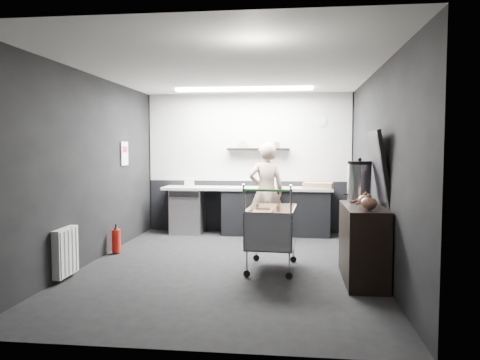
# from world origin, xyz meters

# --- Properties ---
(floor) EXTENTS (5.50, 5.50, 0.00)m
(floor) POSITION_xyz_m (0.00, 0.00, 0.00)
(floor) COLOR black
(floor) RESTS_ON ground
(ceiling) EXTENTS (5.50, 5.50, 0.00)m
(ceiling) POSITION_xyz_m (0.00, 0.00, 2.70)
(ceiling) COLOR silver
(ceiling) RESTS_ON wall_back
(wall_back) EXTENTS (5.50, 0.00, 5.50)m
(wall_back) POSITION_xyz_m (0.00, 2.75, 1.35)
(wall_back) COLOR black
(wall_back) RESTS_ON floor
(wall_front) EXTENTS (5.50, 0.00, 5.50)m
(wall_front) POSITION_xyz_m (0.00, -2.75, 1.35)
(wall_front) COLOR black
(wall_front) RESTS_ON floor
(wall_left) EXTENTS (0.00, 5.50, 5.50)m
(wall_left) POSITION_xyz_m (-2.00, 0.00, 1.35)
(wall_left) COLOR black
(wall_left) RESTS_ON floor
(wall_right) EXTENTS (0.00, 5.50, 5.50)m
(wall_right) POSITION_xyz_m (2.00, 0.00, 1.35)
(wall_right) COLOR black
(wall_right) RESTS_ON floor
(kitchen_wall_panel) EXTENTS (3.95, 0.02, 1.70)m
(kitchen_wall_panel) POSITION_xyz_m (0.00, 2.73, 1.85)
(kitchen_wall_panel) COLOR #BAB9B5
(kitchen_wall_panel) RESTS_ON wall_back
(dado_panel) EXTENTS (3.95, 0.02, 1.00)m
(dado_panel) POSITION_xyz_m (0.00, 2.73, 0.50)
(dado_panel) COLOR black
(dado_panel) RESTS_ON wall_back
(floating_shelf) EXTENTS (1.20, 0.22, 0.04)m
(floating_shelf) POSITION_xyz_m (0.20, 2.62, 1.62)
(floating_shelf) COLOR black
(floating_shelf) RESTS_ON wall_back
(wall_clock) EXTENTS (0.20, 0.03, 0.20)m
(wall_clock) POSITION_xyz_m (1.40, 2.72, 2.15)
(wall_clock) COLOR silver
(wall_clock) RESTS_ON wall_back
(poster) EXTENTS (0.02, 0.30, 0.40)m
(poster) POSITION_xyz_m (-1.98, 1.30, 1.55)
(poster) COLOR white
(poster) RESTS_ON wall_left
(poster_red_band) EXTENTS (0.02, 0.22, 0.10)m
(poster_red_band) POSITION_xyz_m (-1.98, 1.30, 1.62)
(poster_red_band) COLOR red
(poster_red_band) RESTS_ON poster
(radiator) EXTENTS (0.10, 0.50, 0.60)m
(radiator) POSITION_xyz_m (-1.94, -0.90, 0.35)
(radiator) COLOR silver
(radiator) RESTS_ON wall_left
(ceiling_strip) EXTENTS (2.40, 0.20, 0.04)m
(ceiling_strip) POSITION_xyz_m (0.00, 1.85, 2.67)
(ceiling_strip) COLOR white
(ceiling_strip) RESTS_ON ceiling
(prep_counter) EXTENTS (3.20, 0.61, 0.90)m
(prep_counter) POSITION_xyz_m (0.14, 2.42, 0.46)
(prep_counter) COLOR black
(prep_counter) RESTS_ON floor
(person) EXTENTS (0.69, 0.51, 1.73)m
(person) POSITION_xyz_m (0.40, 1.97, 0.87)
(person) COLOR beige
(person) RESTS_ON floor
(shopping_cart) EXTENTS (0.67, 1.06, 1.14)m
(shopping_cart) POSITION_xyz_m (0.59, -0.12, 0.55)
(shopping_cart) COLOR silver
(shopping_cart) RESTS_ON floor
(sideboard) EXTENTS (0.53, 1.25, 1.87)m
(sideboard) POSITION_xyz_m (1.76, -0.49, 0.59)
(sideboard) COLOR black
(sideboard) RESTS_ON floor
(fire_extinguisher) EXTENTS (0.13, 0.13, 0.44)m
(fire_extinguisher) POSITION_xyz_m (-1.85, 0.54, 0.21)
(fire_extinguisher) COLOR red
(fire_extinguisher) RESTS_ON floor
(cardboard_box) EXTENTS (0.59, 0.49, 0.11)m
(cardboard_box) POSITION_xyz_m (1.33, 2.37, 0.95)
(cardboard_box) COLOR #9D7954
(cardboard_box) RESTS_ON prep_counter
(pink_tub) EXTENTS (0.20, 0.20, 0.20)m
(pink_tub) POSITION_xyz_m (0.55, 2.42, 1.00)
(pink_tub) COLOR beige
(pink_tub) RESTS_ON prep_counter
(white_container) EXTENTS (0.20, 0.17, 0.16)m
(white_container) POSITION_xyz_m (-1.10, 2.37, 0.98)
(white_container) COLOR silver
(white_container) RESTS_ON prep_counter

